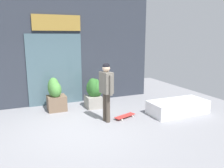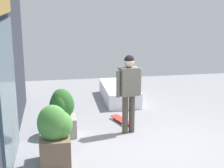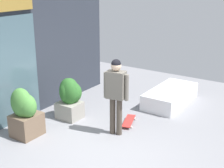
{
  "view_description": "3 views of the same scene",
  "coord_description": "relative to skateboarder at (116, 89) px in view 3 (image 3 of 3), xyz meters",
  "views": [
    {
      "loc": [
        -1.57,
        -5.79,
        2.51
      ],
      "look_at": [
        1.16,
        0.59,
        1.05
      ],
      "focal_mm": 36.85,
      "sensor_mm": 36.0,
      "label": 1
    },
    {
      "loc": [
        -6.16,
        1.84,
        3.02
      ],
      "look_at": [
        1.16,
        0.59,
        1.05
      ],
      "focal_mm": 54.96,
      "sensor_mm": 36.0,
      "label": 2
    },
    {
      "loc": [
        -4.77,
        -3.39,
        3.43
      ],
      "look_at": [
        1.16,
        0.59,
        1.05
      ],
      "focal_mm": 51.91,
      "sensor_mm": 36.0,
      "label": 3
    }
  ],
  "objects": [
    {
      "name": "ground_plane",
      "position": [
        -0.85,
        -0.27,
        -1.08
      ],
      "size": [
        12.0,
        12.0,
        0.0
      ],
      "primitive_type": "plane",
      "color": "gray"
    },
    {
      "name": "planter_box_left",
      "position": [
        0.11,
        1.46,
        -0.49
      ],
      "size": [
        0.61,
        0.57,
        1.06
      ],
      "color": "gray",
      "rests_on": "ground_plane"
    },
    {
      "name": "planter_box_right",
      "position": [
        -1.21,
        1.61,
        -0.51
      ],
      "size": [
        0.62,
        0.63,
        1.14
      ],
      "color": "brown",
      "rests_on": "ground_plane"
    },
    {
      "name": "snow_ledge",
      "position": [
        2.43,
        -0.25,
        -0.87
      ],
      "size": [
        1.94,
        0.9,
        0.43
      ],
      "primitive_type": "cube",
      "color": "white",
      "rests_on": "ground_plane"
    },
    {
      "name": "skateboarder",
      "position": [
        0.0,
        0.0,
        0.0
      ],
      "size": [
        0.33,
        0.58,
        1.76
      ],
      "rotation": [
        0.0,
        0.0,
        0.19
      ],
      "color": "#4C4238",
      "rests_on": "ground_plane"
    },
    {
      "name": "skateboard",
      "position": [
        0.63,
        0.04,
        -1.02
      ],
      "size": [
        0.77,
        0.45,
        0.08
      ],
      "rotation": [
        0.0,
        0.0,
        0.34
      ],
      "color": "red",
      "rests_on": "ground_plane"
    },
    {
      "name": "building_facade",
      "position": [
        -0.86,
        2.54,
        0.87
      ],
      "size": [
        7.17,
        0.31,
        3.95
      ],
      "color": "#2D333D",
      "rests_on": "ground_plane"
    }
  ]
}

